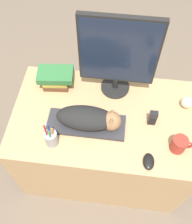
{
  "coord_description": "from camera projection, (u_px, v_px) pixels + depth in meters",
  "views": [
    {
      "loc": [
        0.05,
        -0.48,
        2.02
      ],
      "look_at": [
        -0.05,
        0.32,
        0.77
      ],
      "focal_mm": 42.0,
      "sensor_mm": 36.0,
      "label": 1
    }
  ],
  "objects": [
    {
      "name": "cat",
      "position": [
        91.0,
        118.0,
        1.44
      ],
      "size": [
        0.36,
        0.15,
        0.13
      ],
      "color": "black",
      "rests_on": "keyboard"
    },
    {
      "name": "desk",
      "position": [
        103.0,
        143.0,
        1.84
      ],
      "size": [
        1.1,
        0.66,
        0.71
      ],
      "color": "tan",
      "rests_on": "ground_plane"
    },
    {
      "name": "computer_mouse",
      "position": [
        149.0,
        162.0,
        1.37
      ],
      "size": [
        0.06,
        0.1,
        0.03
      ],
      "color": "black",
      "rests_on": "desk"
    },
    {
      "name": "pen_cup",
      "position": [
        51.0,
        138.0,
        1.41
      ],
      "size": [
        0.07,
        0.07,
        0.19
      ],
      "color": "#939399",
      "rests_on": "desk"
    },
    {
      "name": "coffee_mug",
      "position": [
        179.0,
        144.0,
        1.39
      ],
      "size": [
        0.12,
        0.08,
        0.1
      ],
      "color": "#9E2D23",
      "rests_on": "desk"
    },
    {
      "name": "keyboard",
      "position": [
        86.0,
        124.0,
        1.5
      ],
      "size": [
        0.45,
        0.16,
        0.02
      ],
      "color": "#2D2D33",
      "rests_on": "desk"
    },
    {
      "name": "phone",
      "position": [
        153.0,
        118.0,
        1.47
      ],
      "size": [
        0.04,
        0.03,
        0.11
      ],
      "color": "black",
      "rests_on": "desk"
    },
    {
      "name": "ground_plane",
      "position": [
        97.0,
        203.0,
        1.96
      ],
      "size": [
        12.0,
        12.0,
        0.0
      ],
      "primitive_type": "plane",
      "color": "#6B5B4C"
    },
    {
      "name": "baseball",
      "position": [
        187.0,
        102.0,
        1.55
      ],
      "size": [
        0.07,
        0.07,
        0.07
      ],
      "color": "beige",
      "rests_on": "desk"
    },
    {
      "name": "book_stack",
      "position": [
        56.0,
        77.0,
        1.63
      ],
      "size": [
        0.23,
        0.18,
        0.11
      ],
      "color": "brown",
      "rests_on": "desk"
    },
    {
      "name": "monitor",
      "position": [
        118.0,
        55.0,
        1.41
      ],
      "size": [
        0.43,
        0.18,
        0.54
      ],
      "color": "black",
      "rests_on": "desk"
    }
  ]
}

